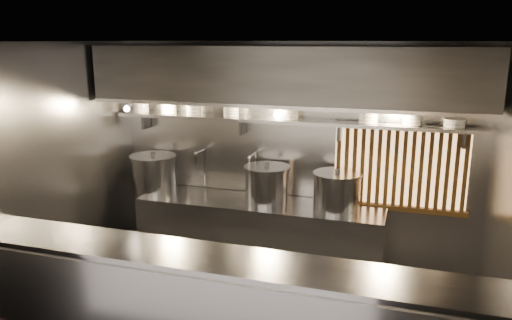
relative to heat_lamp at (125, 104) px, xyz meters
The scene contains 22 objects.
ceiling 2.21m from the heat_lamp, 24.14° to the right, with size 4.50×4.50×0.00m, color black.
wall_back 2.11m from the heat_lamp, 18.89° to the left, with size 4.50×4.50×0.00m, color gray.
wall_left 1.14m from the heat_lamp, 112.49° to the right, with size 3.00×3.00×0.00m, color gray.
cooking_bench 2.29m from the heat_lamp, ahead, with size 3.00×0.70×0.90m, color #939397.
bowl_shelf 1.96m from the heat_lamp, 13.90° to the left, with size 4.40×0.34×0.04m, color #939397.
exhaust_hood 1.95m from the heat_lamp, ahead, with size 4.40×0.81×0.65m.
wood_screen 3.33m from the heat_lamp, 10.64° to the left, with size 1.56×0.09×1.04m.
faucet_left 1.18m from the heat_lamp, 34.60° to the left, with size 0.04×0.30×0.50m.
faucet_right 1.71m from the heat_lamp, 19.61° to the left, with size 0.04×0.30×0.50m.
heat_lamp is the anchor object (origin of this frame).
pendant_bulb 1.83m from the heat_lamp, 11.00° to the left, with size 0.09×0.09×0.19m.
stock_pot_left 1.00m from the heat_lamp, 65.80° to the left, with size 0.61×0.61×0.51m.
stock_pot_mid 1.95m from the heat_lamp, 10.94° to the left, with size 0.70×0.70×0.48m.
stock_pot_right 2.71m from the heat_lamp, ahead, with size 0.70×0.70×0.48m.
bowl_stack_0 0.48m from the heat_lamp, 98.61° to the left, with size 0.22×0.22×0.17m.
bowl_stack_1 0.58m from the heat_lamp, 55.20° to the left, with size 0.22×0.22×0.17m.
bowl_stack_2 0.83m from the heat_lamp, 34.59° to the left, with size 0.20×0.20×0.13m.
bowl_stack_3 1.27m from the heat_lamp, 21.73° to the left, with size 0.20×0.20×0.17m.
bowl_stack_4 1.98m from the heat_lamp, 13.76° to the left, with size 0.21×0.21×0.13m.
bowl_stack_5 2.86m from the heat_lamp, ahead, with size 0.23×0.23×0.17m.
bowl_stack_6 3.33m from the heat_lamp, ahead, with size 0.22×0.22×0.17m.
bowl_stack_7 3.76m from the heat_lamp, ahead, with size 0.24×0.24×0.09m.
Camera 1 is at (1.40, -4.36, 2.82)m, focal length 35.00 mm.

